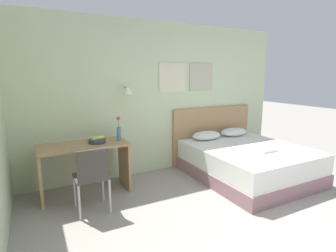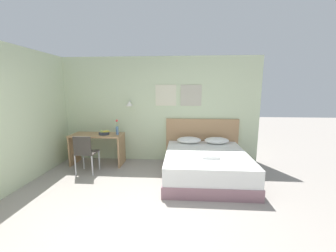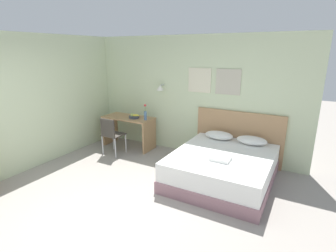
% 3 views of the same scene
% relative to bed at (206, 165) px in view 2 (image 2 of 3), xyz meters
% --- Properties ---
extents(ground_plane, '(24.00, 24.00, 0.00)m').
position_rel_bed_xyz_m(ground_plane, '(-1.27, -1.94, -0.27)').
color(ground_plane, gray).
extents(wall_back, '(5.37, 0.31, 2.65)m').
position_rel_bed_xyz_m(wall_back, '(-1.27, 1.07, 1.06)').
color(wall_back, beige).
rests_on(wall_back, ground_plane).
extents(bed, '(1.70, 1.96, 0.55)m').
position_rel_bed_xyz_m(bed, '(0.00, 0.00, 0.00)').
color(bed, gray).
rests_on(bed, ground_plane).
extents(headboard, '(1.82, 0.06, 1.11)m').
position_rel_bed_xyz_m(headboard, '(0.00, 1.01, 0.29)').
color(headboard, '#A87F56').
rests_on(headboard, ground_plane).
extents(pillow_left, '(0.59, 0.36, 0.16)m').
position_rel_bed_xyz_m(pillow_left, '(-0.33, 0.75, 0.35)').
color(pillow_left, white).
rests_on(pillow_left, bed).
extents(pillow_right, '(0.59, 0.36, 0.16)m').
position_rel_bed_xyz_m(pillow_right, '(0.33, 0.75, 0.35)').
color(pillow_right, white).
rests_on(pillow_right, bed).
extents(folded_towel_near_foot, '(0.33, 0.28, 0.06)m').
position_rel_bed_xyz_m(folded_towel_near_foot, '(0.05, -0.29, 0.31)').
color(folded_towel_near_foot, white).
rests_on(folded_towel_near_foot, bed).
extents(desk, '(1.24, 0.58, 0.76)m').
position_rel_bed_xyz_m(desk, '(-2.59, 0.63, 0.26)').
color(desk, '#A87F56').
rests_on(desk, ground_plane).
extents(desk_chair, '(0.42, 0.42, 0.87)m').
position_rel_bed_xyz_m(desk_chair, '(-2.61, 0.00, 0.25)').
color(desk_chair, '#3D3833').
rests_on(desk_chair, ground_plane).
extents(fruit_bowl, '(0.26, 0.25, 0.11)m').
position_rel_bed_xyz_m(fruit_bowl, '(-2.40, 0.61, 0.53)').
color(fruit_bowl, '#333842').
rests_on(fruit_bowl, desk).
extents(flower_vase, '(0.07, 0.07, 0.37)m').
position_rel_bed_xyz_m(flower_vase, '(-2.07, 0.60, 0.64)').
color(flower_vase, '#4C7099').
rests_on(flower_vase, desk).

